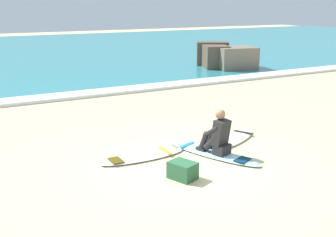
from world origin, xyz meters
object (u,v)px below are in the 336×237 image
Objects in this scene: surfer_seated at (218,136)px; surfboard_spare_far at (234,139)px; surfboard_spare_near at (143,156)px; surfboard_main at (212,153)px; beach_bag at (183,170)px.

surfboard_spare_far is at bearing 34.93° from surfer_seated.
surfboard_spare_near is at bearing 156.79° from surfer_seated.
beach_bag reaches higher than surfboard_main.
surfboard_spare_far is at bearing 0.83° from surfboard_spare_near.
surfboard_main is 0.42m from surfer_seated.
surfboard_main and surfboard_spare_far have the same top height.
beach_bag is (-2.16, -1.32, 0.12)m from surfboard_spare_far.
surfboard_spare_near is at bearing -179.17° from surfboard_spare_far.
surfboard_spare_far is 2.53m from beach_bag.
surfboard_spare_near is at bearing 99.01° from beach_bag.
surfboard_main is 1.42m from beach_bag.
surfer_seated is (0.05, -0.12, 0.40)m from surfboard_main.
surfboard_spare_far is (0.93, 0.65, -0.40)m from surfer_seated.
surfer_seated is at bearing -23.21° from surfboard_spare_near.
surfer_seated reaches higher than surfboard_main.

